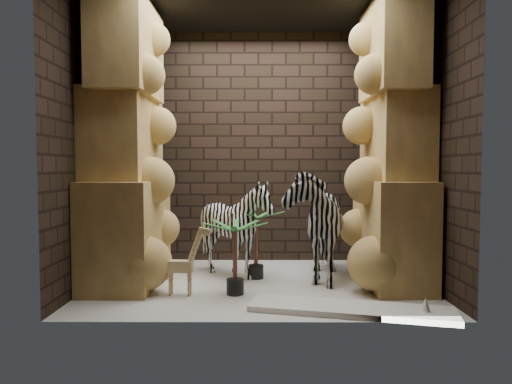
{
  "coord_description": "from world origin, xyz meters",
  "views": [
    {
      "loc": [
        -0.01,
        -4.91,
        1.24
      ],
      "look_at": [
        -0.03,
        0.15,
        0.97
      ],
      "focal_mm": 32.6,
      "sensor_mm": 36.0,
      "label": 1
    }
  ],
  "objects_px": {
    "zebra_left": "(235,234)",
    "giraffe_toy": "(180,258)",
    "surfboard": "(351,309)",
    "zebra_right": "(313,214)",
    "palm_back": "(235,257)",
    "palm_front": "(256,244)"
  },
  "relations": [
    {
      "from": "surfboard",
      "to": "zebra_left",
      "type": "bearing_deg",
      "value": 143.9
    },
    {
      "from": "zebra_left",
      "to": "surfboard",
      "type": "bearing_deg",
      "value": -47.74
    },
    {
      "from": "giraffe_toy",
      "to": "zebra_left",
      "type": "bearing_deg",
      "value": 59.03
    },
    {
      "from": "giraffe_toy",
      "to": "palm_back",
      "type": "bearing_deg",
      "value": 6.93
    },
    {
      "from": "zebra_right",
      "to": "surfboard",
      "type": "height_order",
      "value": "zebra_right"
    },
    {
      "from": "zebra_right",
      "to": "giraffe_toy",
      "type": "xyz_separation_m",
      "value": [
        -1.38,
        -0.71,
        -0.36
      ]
    },
    {
      "from": "palm_back",
      "to": "surfboard",
      "type": "distance_m",
      "value": 1.21
    },
    {
      "from": "palm_back",
      "to": "zebra_left",
      "type": "bearing_deg",
      "value": 92.77
    },
    {
      "from": "giraffe_toy",
      "to": "palm_front",
      "type": "relative_size",
      "value": 0.92
    },
    {
      "from": "zebra_left",
      "to": "palm_front",
      "type": "xyz_separation_m",
      "value": [
        0.23,
        -0.03,
        -0.11
      ]
    },
    {
      "from": "zebra_left",
      "to": "giraffe_toy",
      "type": "distance_m",
      "value": 0.88
    },
    {
      "from": "zebra_left",
      "to": "surfboard",
      "type": "distance_m",
      "value": 1.69
    },
    {
      "from": "palm_front",
      "to": "palm_back",
      "type": "relative_size",
      "value": 1.07
    },
    {
      "from": "giraffe_toy",
      "to": "surfboard",
      "type": "bearing_deg",
      "value": -14.7
    },
    {
      "from": "zebra_right",
      "to": "palm_front",
      "type": "relative_size",
      "value": 1.85
    },
    {
      "from": "palm_front",
      "to": "giraffe_toy",
      "type": "bearing_deg",
      "value": -136.96
    },
    {
      "from": "giraffe_toy",
      "to": "surfboard",
      "type": "xyz_separation_m",
      "value": [
        1.55,
        -0.53,
        -0.33
      ]
    },
    {
      "from": "giraffe_toy",
      "to": "palm_back",
      "type": "xyz_separation_m",
      "value": [
        0.53,
        0.03,
        0.01
      ]
    },
    {
      "from": "palm_front",
      "to": "palm_back",
      "type": "xyz_separation_m",
      "value": [
        -0.2,
        -0.66,
        -0.02
      ]
    },
    {
      "from": "surfboard",
      "to": "zebra_right",
      "type": "bearing_deg",
      "value": 111.68
    },
    {
      "from": "zebra_right",
      "to": "zebra_left",
      "type": "relative_size",
      "value": 1.31
    },
    {
      "from": "zebra_left",
      "to": "palm_back",
      "type": "distance_m",
      "value": 0.7
    }
  ]
}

